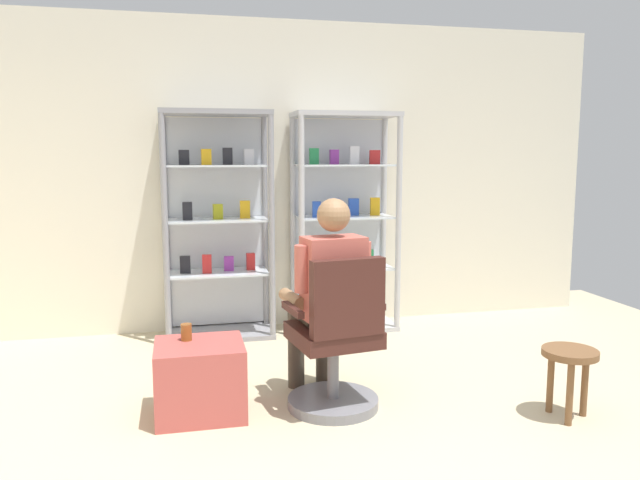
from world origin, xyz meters
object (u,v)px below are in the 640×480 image
at_px(office_chair, 337,348).
at_px(storage_crate, 200,379).
at_px(display_cabinet_left, 217,224).
at_px(wooden_stool, 570,363).
at_px(display_cabinet_right, 343,220).
at_px(seated_shopkeeper, 327,290).
at_px(tea_glass, 186,332).

xyz_separation_m(office_chair, storage_crate, (-0.81, 0.13, -0.18)).
relative_size(display_cabinet_left, wooden_stool, 4.57).
bearing_deg(office_chair, storage_crate, 171.12).
xyz_separation_m(display_cabinet_right, storage_crate, (-1.32, -1.66, -0.75)).
relative_size(display_cabinet_left, seated_shopkeeper, 1.47).
distance_m(display_cabinet_right, wooden_stool, 2.41).
distance_m(tea_glass, wooden_stool, 2.27).
bearing_deg(display_cabinet_left, seated_shopkeeper, -70.95).
relative_size(display_cabinet_right, tea_glass, 18.80).
height_order(display_cabinet_left, display_cabinet_right, same).
xyz_separation_m(display_cabinet_left, office_chair, (0.59, -1.79, -0.57)).
xyz_separation_m(display_cabinet_left, display_cabinet_right, (1.10, 0.00, 0.00)).
bearing_deg(display_cabinet_right, seated_shopkeeper, -108.31).
relative_size(display_cabinet_right, seated_shopkeeper, 1.47).
bearing_deg(office_chair, tea_glass, 166.49).
bearing_deg(display_cabinet_right, office_chair, -106.03).
bearing_deg(seated_shopkeeper, tea_glass, 176.68).
xyz_separation_m(display_cabinet_right, seated_shopkeeper, (-0.54, -1.63, -0.25)).
height_order(display_cabinet_right, office_chair, display_cabinet_right).
distance_m(seated_shopkeeper, tea_glass, 0.88).
distance_m(office_chair, seated_shopkeeper, 0.36).
relative_size(seated_shopkeeper, tea_glass, 12.76).
height_order(tea_glass, wooden_stool, tea_glass).
bearing_deg(seated_shopkeeper, display_cabinet_left, 109.05).
height_order(display_cabinet_left, office_chair, display_cabinet_left).
distance_m(seated_shopkeeper, wooden_stool, 1.49).
xyz_separation_m(tea_glass, wooden_stool, (2.18, -0.61, -0.15)).
bearing_deg(tea_glass, display_cabinet_right, 48.57).
height_order(office_chair, wooden_stool, office_chair).
height_order(seated_shopkeeper, tea_glass, seated_shopkeeper).
bearing_deg(tea_glass, display_cabinet_left, 79.51).
height_order(office_chair, storage_crate, office_chair).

